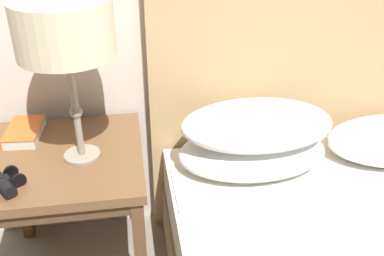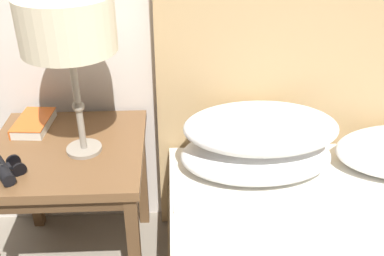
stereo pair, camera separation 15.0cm
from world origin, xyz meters
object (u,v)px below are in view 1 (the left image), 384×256
Objects in this scene: book_on_nightstand at (24,132)px; nightstand at (66,172)px; table_lamp at (64,31)px; binoculars_pair at (1,182)px.

nightstand is at bearing -45.25° from book_on_nightstand.
book_on_nightstand is at bearing 134.75° from nightstand.
book_on_nightstand is at bearing 141.42° from table_lamp.
book_on_nightstand is (-0.16, 0.16, 0.10)m from nightstand.
book_on_nightstand is 0.33m from binoculars_pair.
book_on_nightstand is at bearing 87.00° from binoculars_pair.
nightstand is 2.69× the size of book_on_nightstand.
binoculars_pair reaches higher than nightstand.
nightstand is 0.25m from book_on_nightstand.
binoculars_pair is (-0.25, -0.15, -0.45)m from table_lamp.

